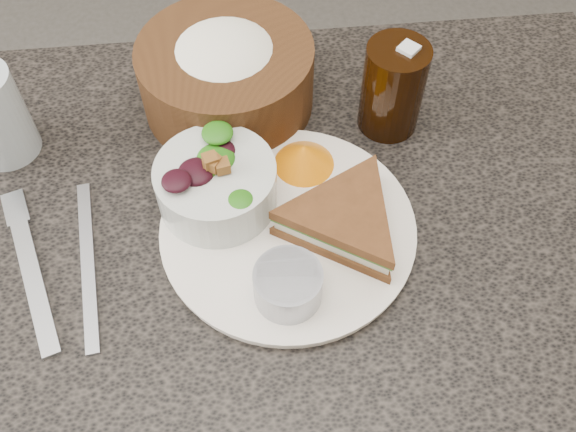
{
  "coord_description": "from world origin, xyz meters",
  "views": [
    {
      "loc": [
        0.03,
        -0.35,
        1.33
      ],
      "look_at": [
        0.06,
        0.02,
        0.78
      ],
      "focal_mm": 40.0,
      "sensor_mm": 36.0,
      "label": 1
    }
  ],
  "objects_px": {
    "dinner_plate": "(288,229)",
    "bread_basket": "(226,67)",
    "dining_table": "(248,383)",
    "dressing_ramekin": "(288,285)",
    "cola_glass": "(393,84)",
    "salad_bowl": "(216,179)",
    "sandwich": "(345,220)"
  },
  "relations": [
    {
      "from": "sandwich",
      "to": "dressing_ramekin",
      "type": "xyz_separation_m",
      "value": [
        -0.07,
        -0.07,
        -0.0
      ]
    },
    {
      "from": "sandwich",
      "to": "salad_bowl",
      "type": "height_order",
      "value": "salad_bowl"
    },
    {
      "from": "dinner_plate",
      "to": "bread_basket",
      "type": "height_order",
      "value": "bread_basket"
    },
    {
      "from": "dinner_plate",
      "to": "sandwich",
      "type": "bearing_deg",
      "value": -12.08
    },
    {
      "from": "dining_table",
      "to": "dinner_plate",
      "type": "xyz_separation_m",
      "value": [
        0.06,
        0.02,
        0.38
      ]
    },
    {
      "from": "dining_table",
      "to": "bread_basket",
      "type": "xyz_separation_m",
      "value": [
        0.01,
        0.22,
        0.43
      ]
    },
    {
      "from": "dinner_plate",
      "to": "bread_basket",
      "type": "relative_size",
      "value": 1.3
    },
    {
      "from": "dinner_plate",
      "to": "cola_glass",
      "type": "bearing_deg",
      "value": 47.21
    },
    {
      "from": "salad_bowl",
      "to": "cola_glass",
      "type": "height_order",
      "value": "cola_glass"
    },
    {
      "from": "sandwich",
      "to": "cola_glass",
      "type": "bearing_deg",
      "value": 96.28
    },
    {
      "from": "dining_table",
      "to": "dinner_plate",
      "type": "distance_m",
      "value": 0.39
    },
    {
      "from": "dining_table",
      "to": "dressing_ramekin",
      "type": "height_order",
      "value": "dressing_ramekin"
    },
    {
      "from": "sandwich",
      "to": "salad_bowl",
      "type": "distance_m",
      "value": 0.14
    },
    {
      "from": "cola_glass",
      "to": "sandwich",
      "type": "bearing_deg",
      "value": -116.19
    },
    {
      "from": "sandwich",
      "to": "bread_basket",
      "type": "relative_size",
      "value": 0.76
    },
    {
      "from": "bread_basket",
      "to": "salad_bowl",
      "type": "bearing_deg",
      "value": -96.84
    },
    {
      "from": "dressing_ramekin",
      "to": "bread_basket",
      "type": "distance_m",
      "value": 0.29
    },
    {
      "from": "cola_glass",
      "to": "bread_basket",
      "type": "bearing_deg",
      "value": 164.41
    },
    {
      "from": "bread_basket",
      "to": "dining_table",
      "type": "bearing_deg",
      "value": -93.08
    },
    {
      "from": "dinner_plate",
      "to": "cola_glass",
      "type": "relative_size",
      "value": 2.15
    },
    {
      "from": "sandwich",
      "to": "dressing_ramekin",
      "type": "relative_size",
      "value": 2.33
    },
    {
      "from": "dressing_ramekin",
      "to": "bread_basket",
      "type": "relative_size",
      "value": 0.32
    },
    {
      "from": "dressing_ramekin",
      "to": "bread_basket",
      "type": "xyz_separation_m",
      "value": [
        -0.04,
        0.28,
        0.03
      ]
    },
    {
      "from": "sandwich",
      "to": "dinner_plate",
      "type": "bearing_deg",
      "value": -159.6
    },
    {
      "from": "salad_bowl",
      "to": "bread_basket",
      "type": "relative_size",
      "value": 0.62
    },
    {
      "from": "sandwich",
      "to": "cola_glass",
      "type": "height_order",
      "value": "cola_glass"
    },
    {
      "from": "dining_table",
      "to": "bread_basket",
      "type": "height_order",
      "value": "bread_basket"
    },
    {
      "from": "sandwich",
      "to": "bread_basket",
      "type": "xyz_separation_m",
      "value": [
        -0.11,
        0.21,
        0.03
      ]
    },
    {
      "from": "cola_glass",
      "to": "dinner_plate",
      "type": "bearing_deg",
      "value": -132.79
    },
    {
      "from": "dining_table",
      "to": "salad_bowl",
      "type": "relative_size",
      "value": 7.83
    },
    {
      "from": "dining_table",
      "to": "dressing_ramekin",
      "type": "relative_size",
      "value": 14.91
    },
    {
      "from": "dining_table",
      "to": "dinner_plate",
      "type": "bearing_deg",
      "value": 20.88
    }
  ]
}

